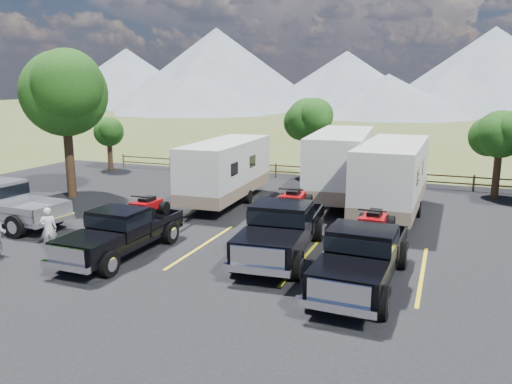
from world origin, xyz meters
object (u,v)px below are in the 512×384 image
(trailer_right, at_px, (392,178))
(trailer_center, at_px, (341,165))
(rig_right, at_px, (363,253))
(rig_center, at_px, (283,226))
(rig_left, at_px, (123,230))
(tree_big_nw, at_px, (64,93))
(person_a, at_px, (49,229))
(pickup_silver, at_px, (0,203))
(trailer_left, at_px, (226,171))

(trailer_right, bearing_deg, trailer_center, 140.52)
(rig_right, height_order, trailer_center, trailer_center)
(rig_center, relative_size, trailer_right, 0.67)
(rig_left, bearing_deg, tree_big_nw, 141.44)
(person_a, bearing_deg, trailer_right, -177.18)
(rig_center, distance_m, pickup_silver, 12.57)
(rig_center, relative_size, trailer_left, 0.72)
(rig_right, relative_size, pickup_silver, 0.95)
(rig_center, distance_m, trailer_right, 7.56)
(trailer_right, bearing_deg, pickup_silver, -152.21)
(trailer_left, bearing_deg, rig_left, -93.20)
(rig_center, bearing_deg, trailer_right, 61.61)
(rig_center, distance_m, trailer_left, 8.40)
(rig_left, height_order, rig_center, rig_center)
(rig_center, xyz_separation_m, person_a, (-8.26, -2.62, -0.25))
(tree_big_nw, distance_m, pickup_silver, 7.39)
(trailer_left, distance_m, trailer_center, 6.06)
(rig_right, bearing_deg, person_a, -173.83)
(tree_big_nw, bearing_deg, trailer_center, 18.24)
(trailer_center, relative_size, pickup_silver, 1.58)
(trailer_left, relative_size, trailer_center, 0.88)
(tree_big_nw, bearing_deg, rig_right, -21.32)
(tree_big_nw, distance_m, rig_center, 15.21)
(pickup_silver, bearing_deg, rig_left, 84.01)
(trailer_center, height_order, pickup_silver, trailer_center)
(tree_big_nw, relative_size, rig_right, 1.25)
(rig_right, xyz_separation_m, trailer_center, (-3.02, 11.14, 0.89))
(tree_big_nw, xyz_separation_m, trailer_center, (13.83, 4.56, -3.66))
(rig_left, bearing_deg, rig_right, 3.06)
(rig_left, relative_size, person_a, 3.61)
(rig_center, bearing_deg, pickup_silver, 179.32)
(pickup_silver, height_order, person_a, pickup_silver)
(person_a, bearing_deg, rig_right, 146.95)
(trailer_left, relative_size, trailer_right, 0.93)
(rig_center, bearing_deg, person_a, -167.18)
(rig_left, height_order, rig_right, rig_right)
(rig_center, height_order, rig_right, rig_center)
(rig_left, xyz_separation_m, trailer_left, (0.12, 8.62, 0.75))
(trailer_right, bearing_deg, tree_big_nw, -171.71)
(tree_big_nw, bearing_deg, rig_center, -19.36)
(rig_left, distance_m, rig_right, 8.50)
(rig_left, distance_m, trailer_left, 8.66)
(pickup_silver, bearing_deg, trailer_center, 132.39)
(tree_big_nw, xyz_separation_m, pickup_silver, (1.16, -5.71, -4.54))
(pickup_silver, bearing_deg, trailer_right, 119.96)
(rig_right, xyz_separation_m, trailer_right, (-0.14, 8.66, 0.80))
(trailer_left, bearing_deg, person_a, -110.77)
(tree_big_nw, relative_size, trailer_left, 0.85)
(tree_big_nw, xyz_separation_m, rig_right, (16.86, -6.58, -4.55))
(rig_left, bearing_deg, person_a, -168.66)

